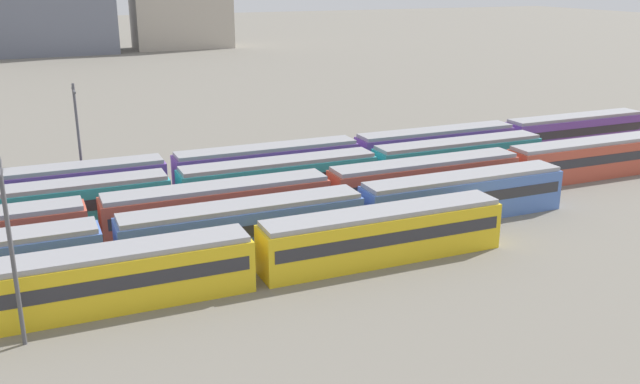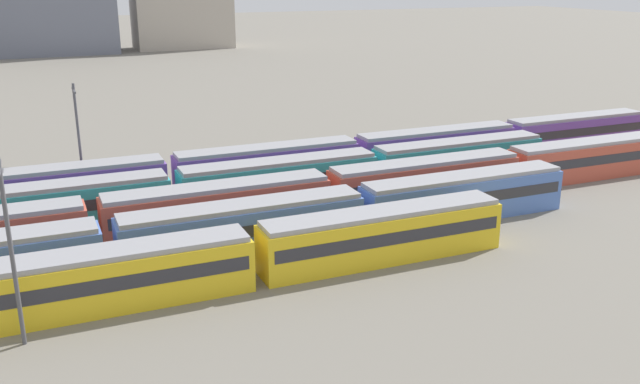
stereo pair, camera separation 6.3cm
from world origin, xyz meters
name	(u,v)px [view 1 (the left image)]	position (x,y,z in m)	size (l,w,h in m)	color
train_track_0	(105,279)	(8.24, 0.00, 1.90)	(55.80, 3.06, 3.75)	yellow
train_track_1	(244,227)	(18.52, 5.20, 1.90)	(55.80, 3.06, 3.75)	#4C70BC
train_track_2	(425,180)	(36.96, 10.40, 1.90)	(93.60, 3.06, 3.75)	#BC4C38
train_track_3	(174,192)	(15.59, 15.60, 1.90)	(74.70, 3.06, 3.75)	teal
train_track_4	(268,164)	(25.74, 20.80, 1.90)	(93.60, 3.06, 3.75)	#6B429E
catenary_pole_0	(11,245)	(3.48, -2.72, 5.88)	(0.24, 3.20, 10.66)	#4C4C51
catenary_pole_1	(78,135)	(9.01, 23.96, 5.69)	(0.24, 3.20, 10.27)	#4C4C51
distant_building_3	(181,1)	(45.83, 149.66, 12.20)	(25.51, 12.89, 24.40)	#B2A899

